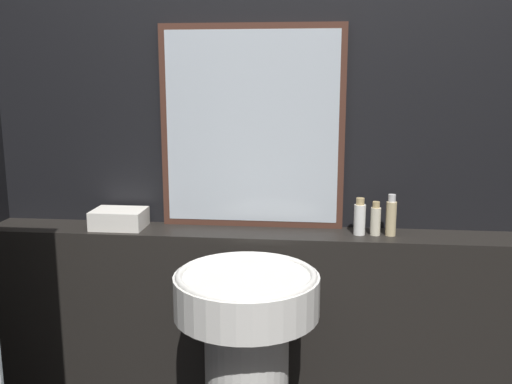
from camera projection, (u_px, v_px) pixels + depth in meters
wall_back at (285, 139)px, 2.33m from camera, size 8.00×0.06×2.50m
vanity_counter at (281, 337)px, 2.35m from camera, size 2.40×0.22×0.90m
pedestal_sink at (247, 365)px, 1.95m from camera, size 0.49×0.49×0.87m
mirror at (252, 128)px, 2.28m from camera, size 0.74×0.03×0.81m
towel_stack at (119, 219)px, 2.32m from camera, size 0.21×0.16×0.08m
shampoo_bottle at (360, 218)px, 2.22m from camera, size 0.04×0.04×0.15m
conditioner_bottle at (376, 220)px, 2.21m from camera, size 0.04×0.04×0.13m
lotion_bottle at (391, 217)px, 2.20m from camera, size 0.04×0.04×0.16m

